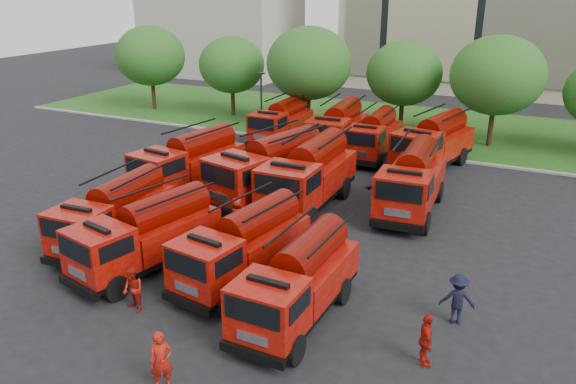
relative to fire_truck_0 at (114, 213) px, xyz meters
name	(u,v)px	position (x,y,z in m)	size (l,w,h in m)	color
ground	(279,259)	(7.43, 1.86, -1.53)	(140.00, 140.00, 0.00)	black
lawn	(418,127)	(7.43, 27.86, -1.47)	(70.00, 16.00, 0.12)	#144913
curb	(391,152)	(7.43, 19.76, -1.46)	(70.00, 0.30, 0.14)	gray
side_building	(222,34)	(-22.57, 45.86, 3.47)	(18.00, 12.00, 10.00)	#A8A495
tree_0	(150,56)	(-16.57, 23.86, 3.49)	(6.30, 6.30, 7.70)	#382314
tree_1	(232,65)	(-8.57, 24.86, 3.02)	(5.71, 5.71, 6.98)	#382314
tree_2	(309,63)	(-0.57, 23.36, 3.82)	(6.72, 6.72, 8.22)	#382314
tree_3	(404,73)	(6.43, 25.86, 3.15)	(5.88, 5.88, 7.19)	#382314
tree_4	(497,75)	(13.43, 24.36, 3.69)	(6.55, 6.55, 8.01)	#382314
lamp_post_0	(261,102)	(-2.57, 19.06, 1.36)	(0.60, 0.25, 5.11)	black
fire_truck_0	(114,213)	(0.00, 0.00, 0.00)	(2.72, 6.80, 3.05)	black
fire_truck_1	(147,235)	(2.82, -1.19, 0.01)	(3.75, 7.09, 3.07)	black
fire_truck_2	(243,245)	(6.95, -0.32, 0.00)	(3.29, 6.97, 3.05)	black
fire_truck_3	(298,281)	(10.09, -1.90, -0.03)	(2.57, 6.64, 2.99)	black
fire_truck_4	(190,162)	(-1.10, 7.50, 0.16)	(3.58, 7.66, 3.36)	black
fire_truck_5	(270,169)	(3.85, 8.02, 0.30)	(4.59, 8.43, 3.64)	black
fire_truck_6	(309,175)	(6.17, 8.03, 0.28)	(2.97, 7.95, 3.61)	black
fire_truck_7	(412,180)	(11.25, 9.85, 0.17)	(3.08, 7.58, 3.39)	black
fire_truck_8	(282,122)	(-0.88, 19.10, 0.04)	(2.55, 6.86, 3.12)	black
fire_truck_9	(338,129)	(3.93, 18.28, 0.20)	(3.21, 7.73, 3.44)	black
fire_truck_10	(374,135)	(6.57, 18.28, 0.02)	(2.60, 6.84, 3.09)	black
fire_truck_11	(434,143)	(10.74, 17.50, 0.20)	(4.18, 7.96, 3.45)	black
firefighter_1	(135,310)	(4.43, -4.08, -1.53)	(0.85, 0.46, 1.74)	#A0140C
firefighter_2	(423,365)	(14.81, -2.61, -1.53)	(1.08, 0.61, 1.84)	#A0140C
firefighter_3	(455,322)	(15.28, 0.25, -1.53)	(1.23, 0.64, 1.91)	black
firefighter_4	(238,234)	(4.47, 3.37, -1.53)	(0.91, 0.59, 1.86)	#A0140C
firefighter_5	(378,206)	(9.54, 9.74, -1.53)	(1.63, 0.70, 1.75)	black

